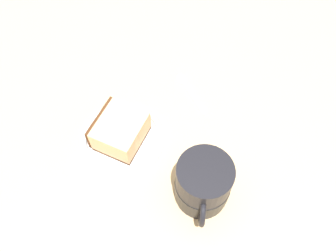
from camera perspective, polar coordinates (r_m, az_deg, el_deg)
The scene contains 5 objects.
ground_plane at distance 72.81cm, azimuth -2.47°, elevation -2.47°, with size 159.29×159.29×2.27cm, color tan.
small_plate at distance 71.51cm, azimuth -7.39°, elevation -1.87°, with size 16.64×16.64×1.66cm.
cake_slice at distance 69.36cm, azimuth -7.82°, elevation -0.73°, with size 9.73×9.01×5.50cm.
tea_mug at distance 62.45cm, azimuth 5.67°, elevation -9.43°, with size 12.30×9.87×10.66cm.
teaspoon at distance 79.25cm, azimuth 2.91°, elevation 6.81°, with size 8.75×10.33×0.80cm.
Camera 1 is at (-30.72, -17.40, 62.54)cm, focal length 37.60 mm.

